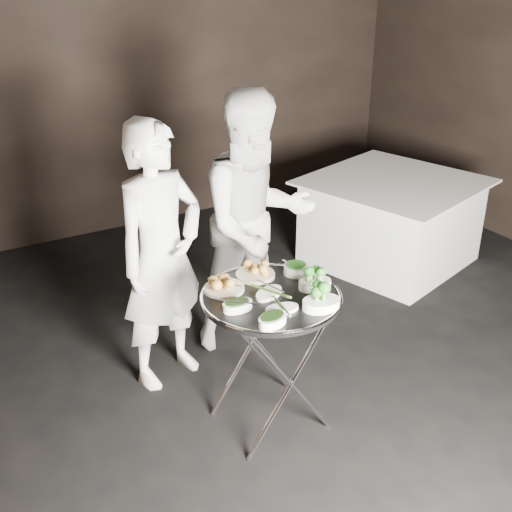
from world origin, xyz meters
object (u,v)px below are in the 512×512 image
serving_tray (271,297)px  dining_table (391,221)px  waiter_right (256,223)px  tray_stand (270,355)px  waiter_left (161,257)px

serving_tray → dining_table: 2.32m
serving_tray → waiter_right: size_ratio=0.43×
tray_stand → serving_tray: size_ratio=1.09×
serving_tray → dining_table: size_ratio=0.58×
tray_stand → waiter_left: bearing=113.4°
tray_stand → waiter_right: bearing=64.4°
tray_stand → serving_tray: serving_tray is taller
waiter_left → waiter_right: 0.68m
waiter_right → dining_table: bearing=20.1°
serving_tray → waiter_left: (-0.30, 0.69, 0.01)m
dining_table → waiter_left: bearing=-166.4°
waiter_right → serving_tray: bearing=-111.7°
tray_stand → dining_table: bearing=32.7°
serving_tray → dining_table: (1.92, 1.23, -0.43)m
waiter_left → serving_tray: bearing=-84.1°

